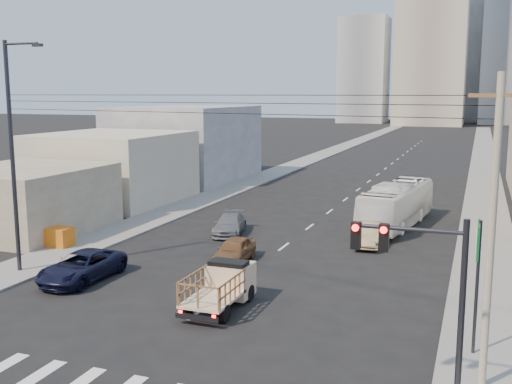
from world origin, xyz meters
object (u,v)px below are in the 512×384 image
Objects in this scene: green_sign at (478,255)px; crate_stack at (57,237)px; sedan_tan at (369,234)px; traffic_signal at (424,283)px; flatbed_pickup at (221,284)px; city_bus at (397,204)px; utility_pole at (492,231)px; streetlamp_left at (14,151)px; navy_pickup at (82,267)px; sedan_brown at (234,250)px; sedan_grey at (230,224)px.

green_sign is 2.78× the size of crate_stack.
sedan_tan is 0.71× the size of traffic_signal.
sedan_tan is at bearing 72.64° from flatbed_pickup.
city_bus is at bearing 36.24° from crate_stack.
traffic_signal reaches higher than flatbed_pickup.
utility_pole is at bearing -73.71° from sedan_tan.
sedan_tan is at bearing 36.95° from streetlamp_left.
navy_pickup is 22.87m from city_bus.
streetlamp_left is at bearing 160.47° from traffic_signal.
traffic_signal is 3.24m from utility_pole.
sedan_tan is at bearing -89.25° from city_bus.
utility_pole reaches higher than flatbed_pickup.
green_sign reaches higher than sedan_brown.
navy_pickup is at bearing 172.40° from flatbed_pickup.
city_bus is at bearing 104.49° from green_sign.
crate_stack is at bearing 151.37° from traffic_signal.
flatbed_pickup is 0.98× the size of sedan_grey.
sedan_grey is at bearing 176.53° from sedan_tan.
city_bus is (5.02, 19.76, 0.45)m from flatbed_pickup.
flatbed_pickup is 0.37× the size of streetlamp_left.
sedan_grey is at bearing 111.50° from flatbed_pickup.
flatbed_pickup reaches higher than navy_pickup.
traffic_signal is at bearing -67.39° from sedan_grey.
green_sign is 2.91m from utility_pole.
navy_pickup reaches higher than sedan_grey.
sedan_brown is at bearing 146.99° from green_sign.
navy_pickup is 1.29× the size of sedan_brown.
sedan_brown is 0.89× the size of sedan_grey.
crate_stack is (-11.44, -0.84, 0.00)m from sedan_brown.
traffic_signal is (4.07, -26.14, 2.53)m from city_bus.
utility_pole is at bearing -13.93° from navy_pickup.
city_bus reaches higher than sedan_tan.
city_bus reaches higher than sedan_grey.
city_bus is at bearing 57.29° from sedan_brown.
traffic_signal is 3.33× the size of crate_stack.
flatbed_pickup is at bearing -112.17° from sedan_tan.
navy_pickup is 0.87× the size of traffic_signal.
flatbed_pickup is at bearing -23.85° from crate_stack.
crate_stack is (-13.68, 6.05, -0.40)m from flatbed_pickup.
sedan_brown is at bearing -111.15° from city_bus.
city_bus is 25.75m from streetlamp_left.
streetlamp_left is (-22.56, 2.50, 2.69)m from green_sign.
streetlamp_left reaches higher than flatbed_pickup.
crate_stack is (-22.77, 12.43, -3.39)m from traffic_signal.
sedan_brown is 11.47m from crate_stack.
navy_pickup reaches higher than sedan_tan.
flatbed_pickup is at bearing -75.29° from sedan_brown.
sedan_grey is (-2.94, 6.24, -0.03)m from sedan_brown.
crate_stack is at bearing 138.72° from navy_pickup.
crate_stack is (-1.61, 4.92, -5.75)m from streetlamp_left.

